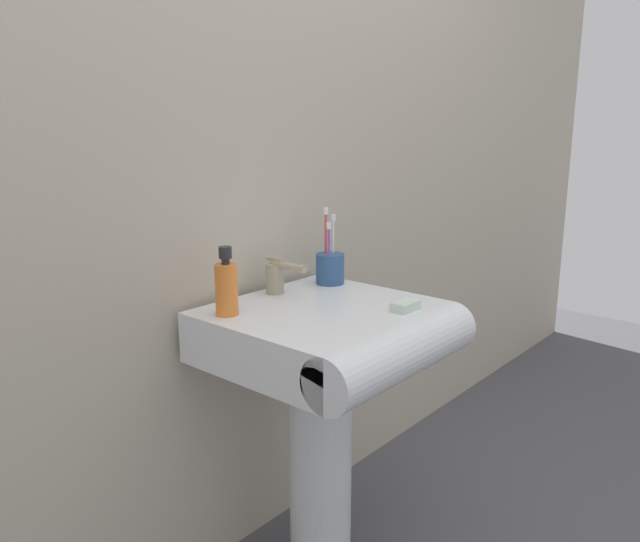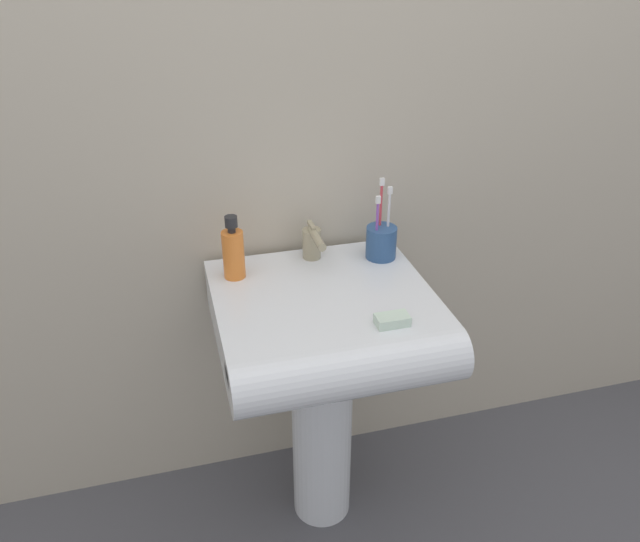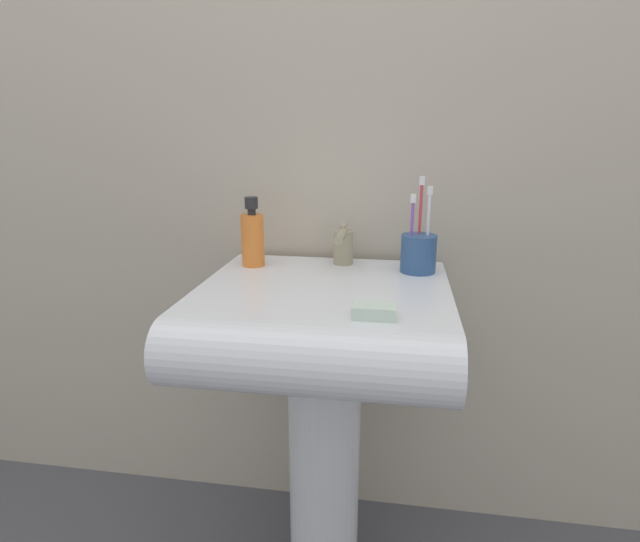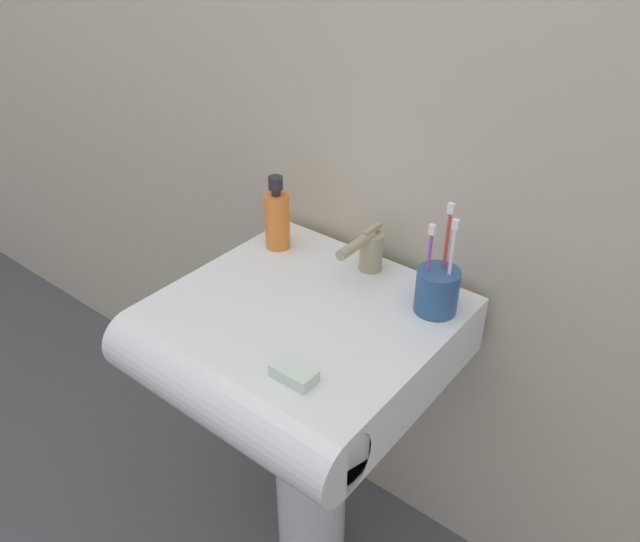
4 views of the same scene
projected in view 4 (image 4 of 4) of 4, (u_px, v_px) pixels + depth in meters
ground_plane at (312, 542)px, 1.65m from camera, size 6.00×6.00×0.00m
wall_back at (401, 54)px, 1.19m from camera, size 5.00×0.05×2.40m
sink_pedestal at (311, 459)px, 1.47m from camera, size 0.17×0.17×0.64m
sink_basin at (293, 343)px, 1.23m from camera, size 0.54×0.54×0.13m
faucet at (368, 250)px, 1.31m from camera, size 0.05×0.14×0.10m
toothbrush_cup at (437, 289)px, 1.19m from camera, size 0.08×0.08×0.22m
soap_bottle at (277, 218)px, 1.39m from camera, size 0.06×0.06×0.17m
bar_soap at (294, 373)px, 1.04m from camera, size 0.08×0.04×0.02m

